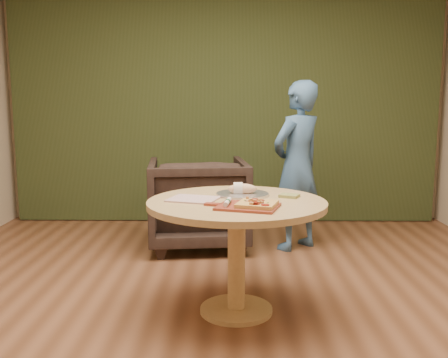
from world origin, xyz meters
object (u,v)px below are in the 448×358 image
pedestal_table (237,222)px  bread_roll (241,189)px  pizza_paddle (246,207)px  flatbread_pizza (257,204)px  serving_tray (242,194)px  armchair (198,198)px  cutlery_roll (228,202)px  person_standing (297,166)px

pedestal_table → bread_roll: bread_roll is taller
pizza_paddle → flatbread_pizza: size_ratio=1.73×
pedestal_table → serving_tray: 0.24m
pedestal_table → bread_roll: size_ratio=5.94×
pedestal_table → armchair: size_ratio=1.23×
pizza_paddle → cutlery_roll: (-0.11, 0.03, 0.02)m
serving_tray → cutlery_roll: bearing=-104.8°
pedestal_table → person_standing: 1.59m
flatbread_pizza → cutlery_roll: flatbread_pizza is taller
flatbread_pizza → pizza_paddle: bearing=165.4°
armchair → person_standing: 0.98m
serving_tray → bread_roll: bearing=180.0°
pedestal_table → armchair: armchair is taller
cutlery_roll → bread_roll: 0.39m
cutlery_roll → armchair: (-0.29, 1.72, -0.31)m
bread_roll → armchair: bearing=105.7°
pizza_paddle → armchair: bearing=119.5°
pizza_paddle → flatbread_pizza: bearing=2.0°
serving_tray → armchair: armchair is taller
cutlery_roll → bread_roll: bearing=84.5°
cutlery_roll → pizza_paddle: bearing=-5.5°
serving_tray → bread_roll: size_ratio=1.84×
pizza_paddle → person_standing: (0.53, 1.69, 0.03)m
pizza_paddle → armchair: 1.81m
pedestal_table → flatbread_pizza: size_ratio=4.19×
armchair → pedestal_table: bearing=96.3°
flatbread_pizza → armchair: (-0.46, 1.76, -0.31)m
flatbread_pizza → bread_roll: bread_roll is taller
pizza_paddle → bread_roll: 0.40m
cutlery_roll → bread_roll: (0.09, 0.37, 0.01)m
bread_roll → person_standing: size_ratio=0.12×
armchair → person_standing: (0.93, -0.06, 0.32)m
pedestal_table → flatbread_pizza: (0.12, -0.24, 0.17)m
pedestal_table → flatbread_pizza: bearing=-63.8°
flatbread_pizza → serving_tray: size_ratio=0.77×
serving_tray → pizza_paddle: bearing=-88.3°
pedestal_table → cutlery_roll: bearing=-106.6°
armchair → person_standing: person_standing is taller
pedestal_table → serving_tray: bearing=77.2°
serving_tray → flatbread_pizza: bearing=-79.8°
pedestal_table → person_standing: person_standing is taller
pizza_paddle → flatbread_pizza: (0.06, -0.02, 0.02)m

